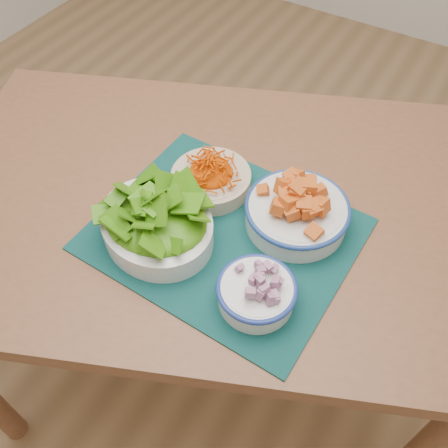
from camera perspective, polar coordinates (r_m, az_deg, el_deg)
name	(u,v)px	position (r m, az deg, el deg)	size (l,w,h in m)	color
ground	(185,267)	(1.88, -4.53, -4.98)	(4.00, 4.00, 0.00)	#A97E52
table	(208,226)	(1.15, -1.88, -0.25)	(1.42, 1.20, 0.75)	brown
placemat	(224,234)	(1.01, 0.00, -1.14)	(0.50, 0.41, 0.00)	#062929
carrot_bowl	(211,176)	(1.07, -1.50, 5.48)	(0.22, 0.22, 0.07)	beige
squash_bowl	(298,207)	(1.00, 8.42, 1.95)	(0.27, 0.27, 0.10)	silver
lettuce_bowl	(156,220)	(0.98, -7.80, 0.51)	(0.30, 0.27, 0.11)	white
onion_bowl	(257,290)	(0.89, 3.75, -7.58)	(0.18, 0.18, 0.07)	white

